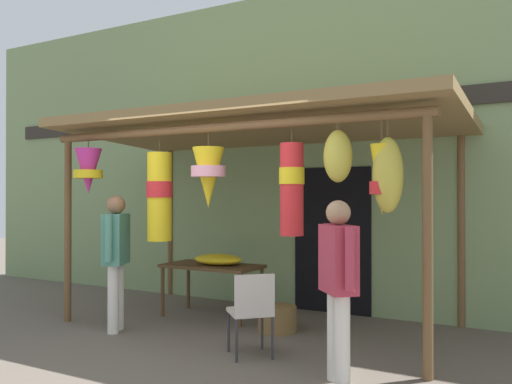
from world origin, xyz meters
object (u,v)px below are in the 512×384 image
object	(u,v)px
wicker_basket_by_table	(277,319)
vendor_in_orange	(116,251)
display_table	(212,270)
flower_heap_on_table	(219,259)
customer_foreground	(338,276)
folding_chair	(252,307)

from	to	relation	value
wicker_basket_by_table	vendor_in_orange	xyz separation A→B (m)	(-1.68, -0.91, 0.80)
vendor_in_orange	display_table	bearing A→B (deg)	63.70
flower_heap_on_table	vendor_in_orange	world-z (taller)	vendor_in_orange
display_table	vendor_in_orange	distance (m)	1.36
display_table	flower_heap_on_table	xyz separation A→B (m)	(0.09, 0.02, 0.15)
wicker_basket_by_table	customer_foreground	xyz separation A→B (m)	(1.23, -1.29, 0.77)
vendor_in_orange	customer_foreground	xyz separation A→B (m)	(2.91, -0.38, -0.03)
flower_heap_on_table	folding_chair	xyz separation A→B (m)	(1.24, -1.31, -0.26)
vendor_in_orange	customer_foreground	bearing A→B (deg)	-7.39
folding_chair	wicker_basket_by_table	bearing A→B (deg)	102.76
flower_heap_on_table	customer_foreground	size ratio (longest dim) A/B	0.43
flower_heap_on_table	customer_foreground	distance (m)	2.74
flower_heap_on_table	folding_chair	size ratio (longest dim) A/B	0.81
vendor_in_orange	wicker_basket_by_table	bearing A→B (deg)	28.52
flower_heap_on_table	customer_foreground	xyz separation A→B (m)	(2.24, -1.58, 0.16)
folding_chair	wicker_basket_by_table	size ratio (longest dim) A/B	1.82
customer_foreground	vendor_in_orange	bearing A→B (deg)	172.61
flower_heap_on_table	wicker_basket_by_table	size ratio (longest dim) A/B	1.47
wicker_basket_by_table	flower_heap_on_table	bearing A→B (deg)	164.27
display_table	flower_heap_on_table	bearing A→B (deg)	11.53
display_table	wicker_basket_by_table	distance (m)	1.22
display_table	vendor_in_orange	bearing A→B (deg)	-116.30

